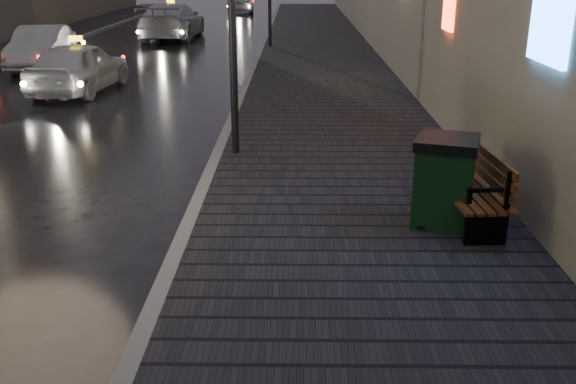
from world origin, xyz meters
name	(u,v)px	position (x,y,z in m)	size (l,w,h in m)	color
ground	(2,332)	(0.00, 0.00, 0.00)	(120.00, 120.00, 0.00)	black
sidewalk	(319,51)	(3.90, 21.00, 0.07)	(4.60, 58.00, 0.15)	black
curb	(261,51)	(1.50, 21.00, 0.07)	(0.20, 58.00, 0.15)	slate
sidewalk_far	(13,50)	(-8.70, 21.00, 0.07)	(2.40, 58.00, 0.15)	black
curb_far	(45,50)	(-7.40, 21.00, 0.07)	(0.20, 58.00, 0.15)	slate
bench	(472,186)	(5.41, 2.70, 0.65)	(0.82, 2.00, 1.00)	black
trash_bin	(444,181)	(4.99, 2.57, 0.77)	(1.00, 1.00, 1.22)	black
taxi_near	(79,67)	(-3.20, 12.59, 0.72)	(1.70, 4.22, 1.44)	silver
car_left_mid	(42,47)	(-5.90, 16.93, 0.71)	(1.51, 4.32, 1.42)	#9E9EA6
taxi_mid	(172,21)	(-2.99, 25.81, 0.84)	(2.36, 5.80, 1.68)	#BBBBC2
car_far	(241,3)	(-1.00, 41.90, 0.72)	(1.71, 4.24, 1.44)	#9D9CA4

